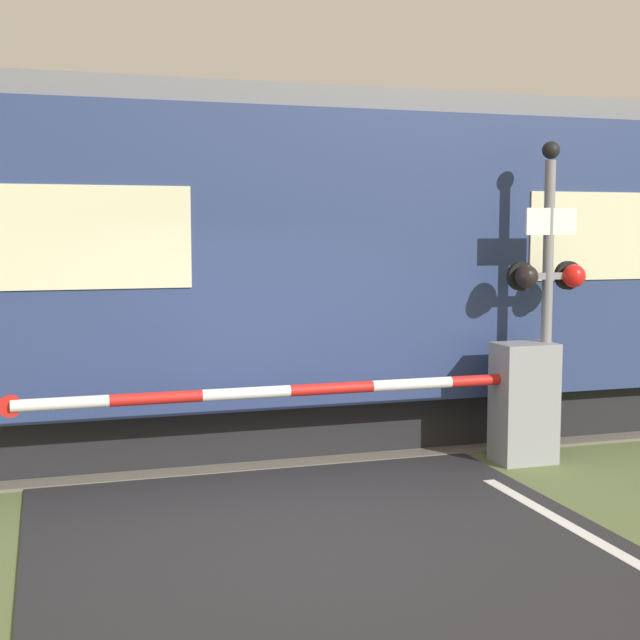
{
  "coord_description": "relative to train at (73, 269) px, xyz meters",
  "views": [
    {
      "loc": [
        -1.99,
        -6.43,
        2.4
      ],
      "look_at": [
        0.67,
        2.18,
        1.48
      ],
      "focal_mm": 50.0,
      "sensor_mm": 36.0,
      "label": 1
    }
  ],
  "objects": [
    {
      "name": "signal_post",
      "position": [
        4.64,
        -1.99,
        -0.09
      ],
      "size": [
        0.85,
        0.26,
        3.29
      ],
      "color": "gray",
      "rests_on": "ground_plane"
    },
    {
      "name": "crossing_barrier",
      "position": [
        3.99,
        -2.02,
        -1.3
      ],
      "size": [
        5.4,
        0.44,
        1.24
      ],
      "color": "gray",
      "rests_on": "ground_plane"
    },
    {
      "name": "ground_plane",
      "position": [
        1.7,
        -3.6,
        -1.97
      ],
      "size": [
        80.0,
        80.0,
        0.0
      ],
      "primitive_type": "plane",
      "color": "#5B6B3D"
    },
    {
      "name": "track_bed",
      "position": [
        1.7,
        0.0,
        -1.94
      ],
      "size": [
        36.0,
        3.2,
        0.13
      ],
      "color": "#666056",
      "rests_on": "ground_plane"
    },
    {
      "name": "train",
      "position": [
        0.0,
        0.0,
        0.0
      ],
      "size": [
        20.87,
        3.06,
        3.84
      ],
      "color": "black",
      "rests_on": "ground_plane"
    }
  ]
}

